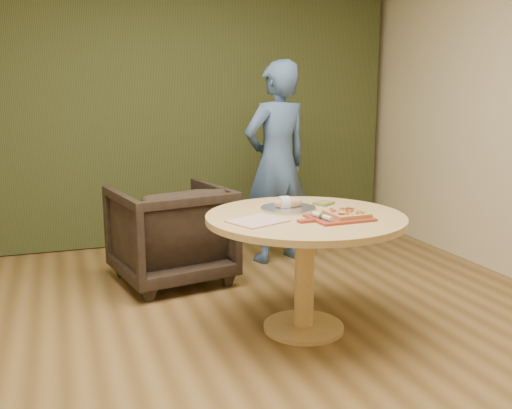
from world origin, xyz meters
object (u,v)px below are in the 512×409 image
object	(u,v)px
pizza_paddle	(338,218)
bread_roll	(287,203)
flatbread_pizza	(347,214)
cutlery_roll	(322,216)
person_standing	(277,163)
serving_tray	(288,208)
armchair	(171,229)
pedestal_table	(305,237)

from	to	relation	value
pizza_paddle	bread_roll	size ratio (longest dim) A/B	2.34
flatbread_pizza	cutlery_roll	xyz separation A→B (m)	(-0.18, -0.03, 0.00)
pizza_paddle	bread_roll	distance (m)	0.40
person_standing	pizza_paddle	bearing A→B (deg)	67.47
bread_roll	cutlery_roll	bearing A→B (deg)	-79.89
cutlery_roll	serving_tray	bearing A→B (deg)	87.65
cutlery_roll	pizza_paddle	bearing A→B (deg)	-0.84
pizza_paddle	serving_tray	xyz separation A→B (m)	(-0.17, 0.36, -0.00)
flatbread_pizza	armchair	bearing A→B (deg)	120.35
serving_tray	bread_roll	bearing A→B (deg)	180.00
pedestal_table	pizza_paddle	size ratio (longest dim) A/B	2.72
bread_roll	armchair	distance (m)	1.23
bread_roll	person_standing	xyz separation A→B (m)	(0.44, 1.29, 0.08)
flatbread_pizza	cutlery_roll	size ratio (longest dim) A/B	1.16
cutlery_roll	armchair	distance (m)	1.58
flatbread_pizza	cutlery_roll	world-z (taller)	flatbread_pizza
cutlery_roll	armchair	bearing A→B (deg)	102.89
serving_tray	person_standing	world-z (taller)	person_standing
flatbread_pizza	pedestal_table	bearing A→B (deg)	140.38
pizza_paddle	person_standing	bearing A→B (deg)	78.56
pedestal_table	armchair	world-z (taller)	armchair
pedestal_table	cutlery_roll	world-z (taller)	cutlery_roll
person_standing	flatbread_pizza	bearing A→B (deg)	69.65
armchair	pizza_paddle	bearing A→B (deg)	107.11
cutlery_roll	armchair	size ratio (longest dim) A/B	0.23
pizza_paddle	serving_tray	world-z (taller)	serving_tray
cutlery_roll	bread_roll	size ratio (longest dim) A/B	1.03
bread_roll	pedestal_table	bearing A→B (deg)	-75.17
bread_roll	pizza_paddle	bearing A→B (deg)	-63.20
pizza_paddle	person_standing	xyz separation A→B (m)	(0.26, 1.65, 0.12)
pedestal_table	person_standing	size ratio (longest dim) A/B	0.70
pizza_paddle	armchair	distance (m)	1.61
armchair	pedestal_table	bearing A→B (deg)	105.67
flatbread_pizza	bread_roll	size ratio (longest dim) A/B	1.19
pizza_paddle	bread_roll	world-z (taller)	bread_roll
pedestal_table	armchair	size ratio (longest dim) A/B	1.44
armchair	person_standing	world-z (taller)	person_standing
bread_roll	person_standing	bearing A→B (deg)	71.29
serving_tray	armchair	xyz separation A→B (m)	(-0.57, 1.03, -0.33)
serving_tray	armchair	bearing A→B (deg)	118.90
pizza_paddle	person_standing	world-z (taller)	person_standing
flatbread_pizza	armchair	size ratio (longest dim) A/B	0.27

